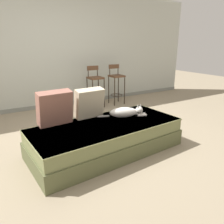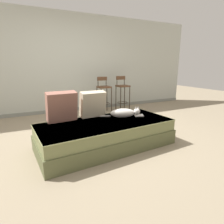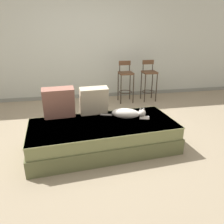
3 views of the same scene
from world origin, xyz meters
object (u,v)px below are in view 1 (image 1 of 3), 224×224
object	(u,v)px
cat	(125,112)
bar_stool_by_doorway	(116,82)
couch	(106,137)
throw_pillow_middle	(89,103)
throw_pillow_corner	(55,108)
bar_stool_near_window	(95,84)

from	to	relation	value
cat	bar_stool_by_doorway	world-z (taller)	bar_stool_by_doorway
couch	bar_stool_by_doorway	world-z (taller)	bar_stool_by_doorway
throw_pillow_middle	bar_stool_by_doorway	bearing A→B (deg)	48.51
couch	throw_pillow_corner	bearing A→B (deg)	151.64
couch	cat	xyz separation A→B (m)	(0.39, 0.11, 0.27)
cat	bar_stool_near_window	world-z (taller)	bar_stool_near_window
throw_pillow_corner	bar_stool_near_window	xyz separation A→B (m)	(1.48, 1.77, -0.09)
throw_pillow_middle	throw_pillow_corner	bearing A→B (deg)	-175.57
couch	bar_stool_by_doorway	distance (m)	2.57
bar_stool_near_window	cat	bearing A→B (deg)	-103.65
bar_stool_near_window	bar_stool_by_doorway	world-z (taller)	bar_stool_by_doorway
throw_pillow_middle	bar_stool_near_window	xyz separation A→B (m)	(0.95, 1.73, -0.07)
couch	bar_stool_near_window	world-z (taller)	bar_stool_near_window
cat	bar_stool_near_window	bearing A→B (deg)	76.35
cat	couch	bearing A→B (deg)	-164.26
throw_pillow_middle	bar_stool_by_doorway	xyz separation A→B (m)	(1.53, 1.73, -0.07)
throw_pillow_corner	throw_pillow_middle	bearing A→B (deg)	4.43
cat	throw_pillow_middle	bearing A→B (deg)	151.47
cat	bar_stool_by_doorway	xyz separation A→B (m)	(1.06, 1.99, 0.07)
throw_pillow_middle	cat	distance (m)	0.56
cat	bar_stool_near_window	size ratio (longest dim) A/B	0.74
throw_pillow_middle	couch	bearing A→B (deg)	-77.53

